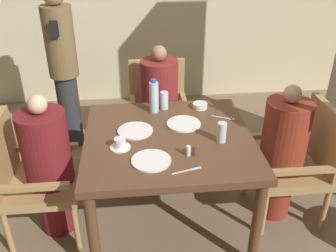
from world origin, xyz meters
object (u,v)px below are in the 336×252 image
object	(u,v)px
diner_in_right_chair	(282,152)
teacup_with_saucer	(120,144)
plate_main_left	(135,131)
plate_main_right	(184,124)
diner_in_far_chair	(160,106)
glass_tall_near	(164,100)
chair_left_side	(29,175)
plate_dessert_center	(151,161)
bowl_small	(200,106)
water_bottle	(154,97)
standing_host	(63,64)
glass_tall_mid	(222,132)
diner_in_left_chair	(49,166)
chair_far_side	(158,108)
chair_right_side	(300,159)

from	to	relation	value
diner_in_right_chair	teacup_with_saucer	size ratio (longest dim) A/B	8.00
plate_main_left	plate_main_right	distance (m)	0.35
diner_in_far_chair	glass_tall_near	xyz separation A→B (m)	(0.01, -0.38, 0.23)
chair_left_side	plate_main_left	distance (m)	0.79
plate_dessert_center	bowl_small	world-z (taller)	bowl_small
plate_dessert_center	water_bottle	distance (m)	0.67
diner_in_far_chair	plate_dessert_center	bearing A→B (deg)	-97.21
standing_host	glass_tall_mid	size ratio (longest dim) A/B	11.43
chair_left_side	bowl_small	size ratio (longest dim) A/B	7.96
plate_main_left	bowl_small	size ratio (longest dim) A/B	2.16
chair_left_side	diner_in_left_chair	distance (m)	0.16
diner_in_far_chair	diner_in_right_chair	bearing A→B (deg)	-44.16
diner_in_left_chair	chair_left_side	bearing A→B (deg)	-180.00
chair_far_side	plate_dessert_center	bearing A→B (deg)	-96.38
standing_host	water_bottle	xyz separation A→B (m)	(0.78, -0.81, 0.01)
plate_main_left	diner_in_left_chair	bearing A→B (deg)	-171.43
plate_main_left	plate_dessert_center	distance (m)	0.38
plate_main_right	plate_main_left	bearing A→B (deg)	-169.51
diner_in_left_chair	water_bottle	xyz separation A→B (m)	(0.75, 0.38, 0.31)
chair_right_side	chair_far_side	bearing A→B (deg)	135.71
diner_in_left_chair	plate_main_left	world-z (taller)	diner_in_left_chair
bowl_small	glass_tall_near	size ratio (longest dim) A/B	0.82
standing_host	plate_dessert_center	distance (m)	1.64
diner_in_right_chair	plate_main_left	distance (m)	1.07
teacup_with_saucer	glass_tall_mid	world-z (taller)	glass_tall_mid
chair_right_side	water_bottle	world-z (taller)	water_bottle
diner_in_left_chair	diner_in_far_chair	xyz separation A→B (m)	(0.82, 0.80, 0.02)
chair_right_side	bowl_small	bearing A→B (deg)	149.32
plate_dessert_center	glass_tall_mid	distance (m)	0.51
glass_tall_near	glass_tall_mid	distance (m)	0.62
chair_left_side	plate_main_left	xyz separation A→B (m)	(0.74, 0.09, 0.26)
chair_far_side	plate_main_left	distance (m)	0.92
plate_dessert_center	glass_tall_near	bearing A→B (deg)	78.42
diner_in_far_chair	glass_tall_near	bearing A→B (deg)	-88.82
diner_in_left_chair	teacup_with_saucer	xyz separation A→B (m)	(0.50, -0.11, 0.21)
diner_in_left_chair	bowl_small	distance (m)	1.20
glass_tall_near	bowl_small	bearing A→B (deg)	-3.99
glass_tall_near	glass_tall_mid	bearing A→B (deg)	-57.68
diner_in_left_chair	diner_in_right_chair	distance (m)	1.64
diner_in_right_chair	teacup_with_saucer	world-z (taller)	diner_in_right_chair
chair_left_side	standing_host	world-z (taller)	standing_host
plate_main_left	water_bottle	xyz separation A→B (m)	(0.15, 0.29, 0.12)
diner_in_far_chair	bowl_small	size ratio (longest dim) A/B	9.92
diner_in_right_chair	water_bottle	distance (m)	1.02
diner_in_far_chair	plate_main_left	size ratio (longest dim) A/B	4.60
chair_left_side	glass_tall_near	distance (m)	1.11
plate_main_right	bowl_small	size ratio (longest dim) A/B	2.16
plate_main_left	plate_main_right	size ratio (longest dim) A/B	1.00
diner_in_left_chair	glass_tall_near	xyz separation A→B (m)	(0.83, 0.42, 0.25)
plate_main_left	bowl_small	bearing A→B (deg)	31.62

